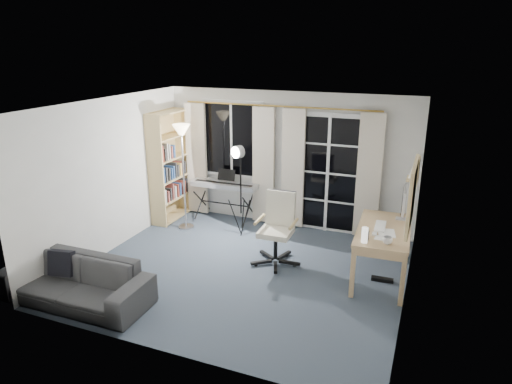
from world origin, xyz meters
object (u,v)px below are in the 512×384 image
studio_light (239,162)px  desk (383,235)px  torchiere_lamp (182,146)px  monitor (404,201)px  sofa (74,275)px  bookshelf (168,169)px  office_chair (278,221)px  mug (388,239)px  keyboard_piano (224,186)px

studio_light → desk: studio_light is taller
torchiere_lamp → monitor: (3.68, -0.14, -0.47)m
desk → sofa: sofa is taller
desk → bookshelf: bearing=164.8°
torchiere_lamp → monitor: torchiere_lamp is taller
studio_light → desk: bearing=8.5°
studio_light → office_chair: 1.37m
bookshelf → desk: size_ratio=1.42×
monitor → sofa: monitor is taller
mug → desk: bearing=101.3°
desk → mug: 0.53m
bookshelf → studio_light: bearing=-6.7°
torchiere_lamp → keyboard_piano: size_ratio=1.49×
bookshelf → mug: (4.11, -1.40, -0.15)m
keyboard_piano → desk: 3.19m
studio_light → sofa: bearing=-85.8°
office_chair → mug: office_chair is taller
torchiere_lamp → sofa: (-0.05, -2.68, -1.12)m
bookshelf → desk: bearing=-12.5°
torchiere_lamp → desk: (3.48, -0.59, -0.85)m
bookshelf → keyboard_piano: size_ratio=1.61×
torchiere_lamp → sofa: bearing=-91.2°
studio_light → office_chair: bearing=-12.5°
desk → keyboard_piano: bearing=156.2°
keyboard_piano → bookshelf: bearing=-167.1°
bookshelf → sofa: 3.08m
sofa → bookshelf: bearing=98.3°
torchiere_lamp → monitor: bearing=-2.1°
torchiere_lamp → bookshelf: bearing=149.1°
office_chair → mug: (1.62, -0.49, 0.18)m
bookshelf → mug: bearing=-18.7°
desk → mug: bearing=-81.2°
bookshelf → studio_light: 1.56m
bookshelf → monitor: 4.23m
bookshelf → sofa: (0.47, -2.99, -0.58)m
monitor → sofa: bearing=-148.3°
torchiere_lamp → keyboard_piano: (0.51, 0.57, -0.82)m
monitor → mug: monitor is taller
keyboard_piano → sofa: 3.31m
torchiere_lamp → office_chair: torchiere_lamp is taller
office_chair → desk: (1.52, 0.01, 0.02)m
keyboard_piano → sofa: keyboard_piano is taller
keyboard_piano → desk: bearing=-22.1°
torchiere_lamp → desk: size_ratio=1.31×
studio_light → monitor: 2.71m
office_chair → mug: 1.70m
desk → torchiere_lamp: bearing=167.9°
torchiere_lamp → mug: 3.80m
office_chair → monitor: 1.83m
office_chair → monitor: (1.72, 0.46, 0.40)m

